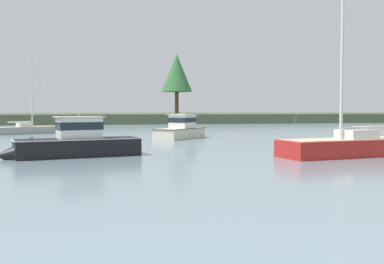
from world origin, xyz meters
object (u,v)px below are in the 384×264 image
cruiser_black (67,148)px  sailboat_red (350,151)px  cruiser_cream (183,133)px  sailboat_grey (28,132)px

cruiser_black → sailboat_red: bearing=-9.1°
cruiser_cream → sailboat_red: 20.97m
sailboat_red → sailboat_grey: bearing=128.1°
sailboat_grey → cruiser_cream: sailboat_grey is taller
cruiser_cream → sailboat_red: bearing=-69.3°
sailboat_grey → cruiser_cream: bearing=-34.1°
sailboat_grey → sailboat_red: bearing=-51.9°
sailboat_grey → cruiser_cream: 20.60m
cruiser_black → sailboat_grey: 29.11m
sailboat_red → cruiser_black: bearing=170.9°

